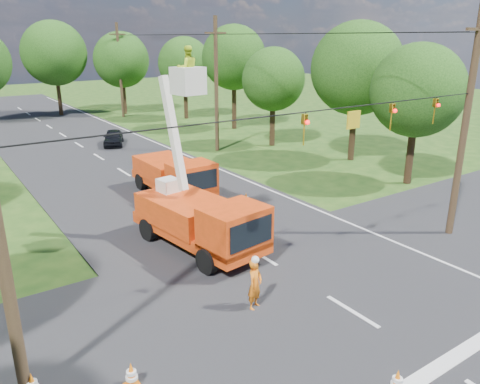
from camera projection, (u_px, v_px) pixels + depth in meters
ground at (124, 173)px, 30.82m from camera, size 140.00×140.00×0.00m
road_main at (124, 173)px, 30.82m from camera, size 12.00×100.00×0.06m
road_cross at (310, 287)px, 16.74m from camera, size 56.00×10.00×0.07m
stop_bar at (441, 367)px, 12.67m from camera, size 9.00×0.45×0.02m
edge_line at (198, 161)px, 33.83m from camera, size 0.12×90.00×0.02m
bucket_truck at (200, 211)px, 19.22m from camera, size 3.30×6.80×8.20m
second_truck at (175, 175)px, 25.98m from camera, size 2.57×6.23×2.31m
ground_worker at (255, 285)px, 15.16m from camera, size 0.75×0.66×1.74m
distant_car at (113, 138)px, 38.55m from camera, size 2.82×3.98×1.26m
traffic_cone_0 at (397, 382)px, 11.61m from camera, size 0.38×0.38×0.71m
traffic_cone_2 at (231, 216)px, 22.40m from camera, size 0.38×0.38×0.71m
traffic_cone_3 at (246, 199)px, 24.71m from camera, size 0.38×0.38×0.71m
traffic_cone_4 at (131, 375)px, 11.85m from camera, size 0.38×0.38×0.71m
traffic_cone_7 at (215, 172)px, 29.72m from camera, size 0.38×0.38×0.71m
pole_right_near at (466, 122)px, 19.70m from camera, size 1.80×0.30×10.00m
pole_right_mid at (216, 84)px, 35.35m from camera, size 1.80×0.30×10.00m
pole_right_far at (120, 70)px, 51.00m from camera, size 1.80×0.30×10.00m
signal_span at (366, 117)px, 16.08m from camera, size 18.00×0.29×1.07m
tree_right_a at (418, 91)px, 26.94m from camera, size 5.40×5.40×8.28m
tree_right_b at (357, 69)px, 32.16m from camera, size 6.40×6.40×9.65m
tree_right_c at (273, 79)px, 37.03m from camera, size 5.00×5.00×7.83m
tree_right_d at (234, 58)px, 43.71m from camera, size 6.00×6.00×9.70m
tree_right_e at (184, 64)px, 49.71m from camera, size 5.60×5.60×8.63m
tree_far_b at (54, 53)px, 51.42m from camera, size 7.00×7.00×10.32m
tree_far_c at (121, 60)px, 52.80m from camera, size 6.20×6.20×9.18m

